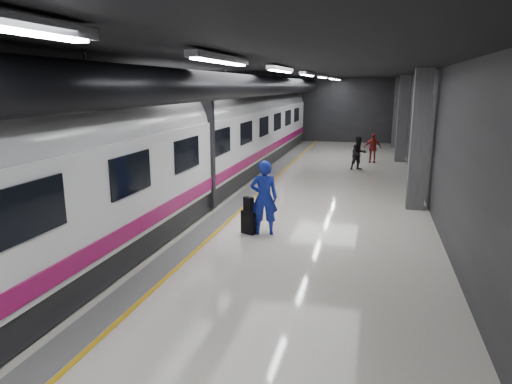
% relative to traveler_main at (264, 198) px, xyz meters
% --- Properties ---
extents(ground, '(40.00, 40.00, 0.00)m').
position_rel_traveler_main_xyz_m(ground, '(-0.35, 1.87, -1.02)').
color(ground, silver).
rests_on(ground, ground).
extents(platform_hall, '(10.02, 40.02, 4.51)m').
position_rel_traveler_main_xyz_m(platform_hall, '(-0.64, 2.83, 2.52)').
color(platform_hall, black).
rests_on(platform_hall, ground).
extents(train, '(3.05, 38.00, 4.05)m').
position_rel_traveler_main_xyz_m(train, '(-3.60, 1.87, 1.05)').
color(train, black).
rests_on(train, ground).
extents(traveler_main, '(0.85, 0.68, 2.04)m').
position_rel_traveler_main_xyz_m(traveler_main, '(0.00, 0.00, 0.00)').
color(traveler_main, '#1938C0').
rests_on(traveler_main, ground).
extents(suitcase_main, '(0.45, 0.36, 0.64)m').
position_rel_traveler_main_xyz_m(suitcase_main, '(-0.40, -0.06, -0.70)').
color(suitcase_main, black).
rests_on(suitcase_main, ground).
extents(shoulder_bag, '(0.32, 0.28, 0.38)m').
position_rel_traveler_main_xyz_m(shoulder_bag, '(-0.41, -0.07, -0.19)').
color(shoulder_bag, black).
rests_on(shoulder_bag, suitcase_main).
extents(traveler_far_a, '(0.98, 0.93, 1.61)m').
position_rel_traveler_main_xyz_m(traveler_far_a, '(2.12, 10.65, -0.22)').
color(traveler_far_a, black).
rests_on(traveler_far_a, ground).
extents(traveler_far_b, '(0.92, 0.43, 1.53)m').
position_rel_traveler_main_xyz_m(traveler_far_b, '(2.74, 13.08, -0.25)').
color(traveler_far_b, '#9C2916').
rests_on(traveler_far_b, ground).
extents(suitcase_far, '(0.38, 0.32, 0.47)m').
position_rel_traveler_main_xyz_m(suitcase_far, '(1.86, 14.39, -0.78)').
color(suitcase_far, black).
rests_on(suitcase_far, ground).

